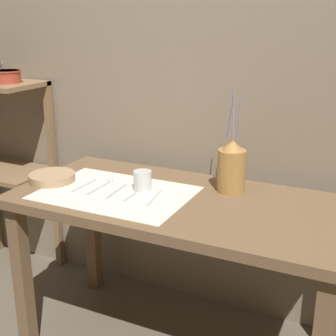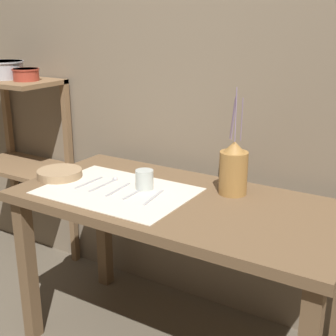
{
  "view_description": "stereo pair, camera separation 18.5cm",
  "coord_description": "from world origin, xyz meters",
  "views": [
    {
      "loc": [
        0.71,
        -1.59,
        1.41
      ],
      "look_at": [
        -0.05,
        0.0,
        0.84
      ],
      "focal_mm": 50.0,
      "sensor_mm": 36.0,
      "label": 1
    },
    {
      "loc": [
        0.87,
        -1.5,
        1.41
      ],
      "look_at": [
        -0.05,
        0.0,
        0.84
      ],
      "focal_mm": 50.0,
      "sensor_mm": 36.0,
      "label": 2
    }
  ],
  "objects": [
    {
      "name": "spoon_outer",
      "position": [
        -0.35,
        0.0,
        0.73
      ],
      "size": [
        0.02,
        0.18,
        0.02
      ],
      "color": "#A8A8AD",
      "rests_on": "wooden_table"
    },
    {
      "name": "wooden_table",
      "position": [
        0.0,
        0.0,
        0.62
      ],
      "size": [
        1.35,
        0.65,
        0.72
      ],
      "color": "brown",
      "rests_on": "ground_plane"
    },
    {
      "name": "spoon_inner",
      "position": [
        -0.18,
        0.01,
        0.73
      ],
      "size": [
        0.02,
        0.18,
        0.02
      ],
      "color": "#A8A8AD",
      "rests_on": "wooden_table"
    },
    {
      "name": "glass_tumbler_near",
      "position": [
        -0.17,
        0.01,
        0.76
      ],
      "size": [
        0.08,
        0.08,
        0.08
      ],
      "color": "#B7C1BC",
      "rests_on": "wooden_table"
    },
    {
      "name": "linen_cloth",
      "position": [
        -0.26,
        -0.06,
        0.72
      ],
      "size": [
        0.61,
        0.43,
        0.0
      ],
      "color": "beige",
      "rests_on": "wooden_table"
    },
    {
      "name": "metal_pot_large",
      "position": [
        -1.23,
        0.22,
        1.14
      ],
      "size": [
        0.22,
        0.22,
        0.09
      ],
      "color": "#A8A8AD",
      "rests_on": "wooden_shelf_unit"
    },
    {
      "name": "wooden_shelf_unit",
      "position": [
        -1.18,
        0.26,
        0.76
      ],
      "size": [
        0.52,
        0.33,
        1.09
      ],
      "color": "brown",
      "rests_on": "ground_plane"
    },
    {
      "name": "fork_outer",
      "position": [
        -0.26,
        -0.06,
        0.72
      ],
      "size": [
        0.02,
        0.17,
        0.0
      ],
      "color": "#A8A8AD",
      "rests_on": "wooden_table"
    },
    {
      "name": "fork_inner",
      "position": [
        -0.09,
        -0.05,
        0.72
      ],
      "size": [
        0.03,
        0.17,
        0.0
      ],
      "color": "#A8A8AD",
      "rests_on": "wooden_table"
    },
    {
      "name": "stone_wall_back",
      "position": [
        0.0,
        0.44,
        1.2
      ],
      "size": [
        7.0,
        0.06,
        2.4
      ],
      "color": "#7A6B56",
      "rests_on": "ground_plane"
    },
    {
      "name": "knife_center",
      "position": [
        -0.42,
        -0.05,
        0.72
      ],
      "size": [
        0.02,
        0.17,
        0.0
      ],
      "color": "#A8A8AD",
      "rests_on": "wooden_table"
    },
    {
      "name": "metal_pot_small",
      "position": [
        -1.06,
        0.22,
        1.12
      ],
      "size": [
        0.14,
        0.14,
        0.06
      ],
      "color": "#9E3828",
      "rests_on": "wooden_shelf_unit"
    },
    {
      "name": "wooden_bowl",
      "position": [
        -0.58,
        -0.06,
        0.74
      ],
      "size": [
        0.2,
        0.2,
        0.04
      ],
      "color": "#9E7F5B",
      "rests_on": "wooden_table"
    },
    {
      "name": "pitcher_with_flowers",
      "position": [
        0.16,
        0.17,
        0.82
      ],
      "size": [
        0.11,
        0.11,
        0.43
      ],
      "color": "olive",
      "rests_on": "wooden_table"
    }
  ]
}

